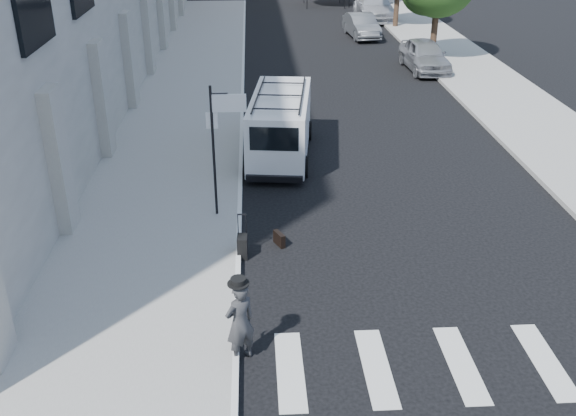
{
  "coord_description": "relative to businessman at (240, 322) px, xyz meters",
  "views": [
    {
      "loc": [
        -1.56,
        -12.21,
        7.94
      ],
      "look_at": [
        -0.81,
        1.1,
        1.3
      ],
      "focal_mm": 40.0,
      "sensor_mm": 36.0,
      "label": 1
    }
  ],
  "objects": [
    {
      "name": "ground",
      "position": [
        1.9,
        2.61,
        -0.84
      ],
      "size": [
        120.0,
        120.0,
        0.0
      ],
      "primitive_type": "plane",
      "color": "black",
      "rests_on": "ground"
    },
    {
      "name": "parked_car_b",
      "position": [
        6.9,
        28.98,
        -0.16
      ],
      "size": [
        1.82,
        4.24,
        1.36
      ],
      "primitive_type": "imported",
      "rotation": [
        0.0,
        0.0,
        0.09
      ],
      "color": "#505357",
      "rests_on": "ground"
    },
    {
      "name": "suitcase",
      "position": [
        0.0,
        3.75,
        -0.55
      ],
      "size": [
        0.25,
        0.39,
        1.07
      ],
      "rotation": [
        0.0,
        0.0,
        -0.04
      ],
      "color": "black",
      "rests_on": "ground"
    },
    {
      "name": "cargo_van",
      "position": [
        1.23,
        10.33,
        0.24
      ],
      "size": [
        2.4,
        5.58,
        2.06
      ],
      "rotation": [
        0.0,
        0.0,
        -0.12
      ],
      "color": "silver",
      "rests_on": "ground"
    },
    {
      "name": "parked_car_c",
      "position": [
        8.7,
        34.88,
        -0.0
      ],
      "size": [
        2.39,
        5.77,
        1.67
      ],
      "primitive_type": "imported",
      "rotation": [
        0.0,
        0.0,
        -0.01
      ],
      "color": "#B1B3BA",
      "rests_on": "ground"
    },
    {
      "name": "sidewalk_right",
      "position": [
        10.9,
        22.61,
        -0.76
      ],
      "size": [
        4.0,
        56.0,
        0.15
      ],
      "primitive_type": "cube",
      "color": "gray",
      "rests_on": "ground"
    },
    {
      "name": "sidewalk_left",
      "position": [
        -2.35,
        18.61,
        -0.76
      ],
      "size": [
        4.5,
        48.0,
        0.15
      ],
      "primitive_type": "cube",
      "color": "gray",
      "rests_on": "ground"
    },
    {
      "name": "sign_pole",
      "position": [
        -0.46,
        5.81,
        1.82
      ],
      "size": [
        1.03,
        0.07,
        3.5
      ],
      "color": "black",
      "rests_on": "sidewalk_left"
    },
    {
      "name": "parked_car_a",
      "position": [
        8.7,
        21.06,
        -0.09
      ],
      "size": [
        1.93,
        4.43,
        1.49
      ],
      "primitive_type": "imported",
      "rotation": [
        0.0,
        0.0,
        0.04
      ],
      "color": "gray",
      "rests_on": "ground"
    },
    {
      "name": "businessman",
      "position": [
        0.0,
        0.0,
        0.0
      ],
      "size": [
        0.73,
        0.68,
        1.67
      ],
      "primitive_type": "imported",
      "rotation": [
        0.0,
        0.0,
        3.74
      ],
      "color": "#303032",
      "rests_on": "ground"
    },
    {
      "name": "briefcase",
      "position": [
        0.91,
        4.27,
        -0.67
      ],
      "size": [
        0.3,
        0.45,
        0.34
      ],
      "primitive_type": "cube",
      "rotation": [
        0.0,
        0.0,
        0.44
      ],
      "color": "black",
      "rests_on": "ground"
    }
  ]
}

